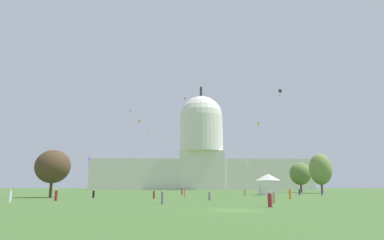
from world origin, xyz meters
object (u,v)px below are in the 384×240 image
person_orange_near_tree_east (290,194)px  person_tan_mid_left (245,192)px  tree_east_far (320,169)px  kite_turquoise_mid (148,131)px  kite_blue_high (130,111)px  kite_white_low (247,163)px  person_maroon_deep_crowd (56,195)px  kite_yellow_mid (258,123)px  event_tent (268,184)px  person_red_mid_right (182,191)px  kite_lime_low (246,169)px  kite_orange_mid (139,121)px  person_tan_front_center (274,198)px  kite_gold_mid (171,140)px  person_white_back_center (10,196)px  person_maroon_near_tent (270,200)px  person_grey_edge_east (210,196)px  kite_violet_low (89,160)px  person_navy_near_tree_west (299,192)px  capitol_building (201,154)px  tree_west_far (53,167)px  person_purple_front_right (322,192)px  person_grey_back_right (163,198)px  kite_red_mid (185,98)px  person_maroon_lawn_far_right (154,195)px  kite_black_high (280,91)px

person_orange_near_tree_east → person_tan_mid_left: 21.10m
tree_east_far → kite_turquoise_mid: 96.17m
kite_blue_high → kite_white_low: bearing=-17.9°
person_maroon_deep_crowd → kite_yellow_mid: 83.35m
event_tent → person_red_mid_right: event_tent is taller
kite_turquoise_mid → kite_lime_low: (46.97, -27.47, -22.05)m
person_red_mid_right → kite_orange_mid: bearing=-19.7°
kite_turquoise_mid → kite_lime_low: kite_turquoise_mid is taller
person_tan_front_center → tree_east_far: bearing=36.2°
person_red_mid_right → kite_gold_mid: (-5.99, 61.82, 22.57)m
person_white_back_center → kite_gold_mid: bearing=-86.2°
person_orange_near_tree_east → person_maroon_near_tent: bearing=-137.7°
event_tent → person_red_mid_right: 22.54m
person_maroon_deep_crowd → person_red_mid_right: (18.33, 37.46, 0.02)m
kite_gold_mid → event_tent: bearing=-72.4°
kite_gold_mid → person_orange_near_tree_east: bearing=-80.6°
person_tan_front_center → person_grey_edge_east: person_tan_front_center is taller
tree_east_far → person_tan_front_center: (-31.73, -61.32, -6.93)m
event_tent → person_grey_edge_east: (-17.38, -32.37, -1.99)m
event_tent → person_tan_front_center: 42.73m
person_red_mid_right → kite_violet_low: 45.83m
person_navy_near_tree_west → kite_violet_low: kite_violet_low is taller
capitol_building → event_tent: 133.55m
tree_west_far → person_maroon_near_tent: size_ratio=5.77×
kite_yellow_mid → person_purple_front_right: bearing=26.0°
person_red_mid_right → kite_violet_low: (-33.83, 28.99, 10.74)m
tree_west_far → capitol_building: bearing=76.5°
event_tent → person_purple_front_right: size_ratio=3.61×
kite_violet_low → person_grey_edge_east: bearing=-83.8°
kite_turquoise_mid → kite_blue_high: size_ratio=3.18×
event_tent → kite_turquoise_mid: 101.34m
kite_turquoise_mid → kite_white_low: kite_turquoise_mid is taller
tree_west_far → person_maroon_deep_crowd: size_ratio=5.31×
person_grey_edge_east → kite_lime_low: 95.73m
tree_west_far → kite_blue_high: (-5.82, 113.64, 38.30)m
person_maroon_deep_crowd → person_grey_back_right: bearing=-91.0°
person_tan_front_center → kite_red_mid: size_ratio=1.52×
tree_east_far → person_navy_near_tree_west: bearing=-125.1°
kite_gold_mid → kite_white_low: bearing=11.3°
person_orange_near_tree_east → kite_yellow_mid: size_ratio=1.62×
person_maroon_lawn_far_right → event_tent: bearing=-11.3°
kite_black_high → kite_red_mid: bearing=97.7°
person_tan_mid_left → person_white_back_center: (-37.95, -31.69, -0.01)m
person_red_mid_right → person_tan_front_center: bearing=156.5°
person_grey_edge_east → kite_orange_mid: kite_orange_mid is taller
kite_black_high → person_grey_edge_east: bearing=133.5°
person_maroon_near_tent → kite_red_mid: bearing=169.4°
person_grey_back_right → person_red_mid_right: bearing=-105.2°
person_tan_front_center → person_maroon_lawn_far_right: size_ratio=0.97×
kite_violet_low → kite_blue_high: 69.81m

